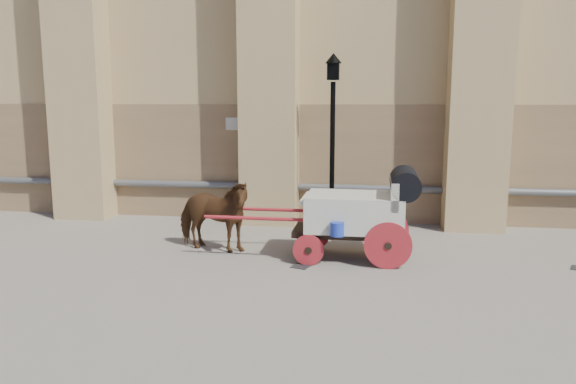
# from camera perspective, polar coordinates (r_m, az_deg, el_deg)

# --- Properties ---
(ground) EXTENTS (90.00, 90.00, 0.00)m
(ground) POSITION_cam_1_polar(r_m,az_deg,el_deg) (10.83, 0.04, -7.44)
(ground) COLOR slate
(ground) RESTS_ON ground
(horse) EXTENTS (1.96, 1.25, 1.53)m
(horse) POSITION_cam_1_polar(r_m,az_deg,el_deg) (11.72, -7.65, -2.35)
(horse) COLOR brown
(horse) RESTS_ON ground
(carriage) EXTENTS (4.17, 1.48, 1.82)m
(carriage) POSITION_cam_1_polar(r_m,az_deg,el_deg) (11.12, 7.53, -1.85)
(carriage) COLOR black
(carriage) RESTS_ON ground
(street_lamp) EXTENTS (0.39, 0.39, 4.19)m
(street_lamp) POSITION_cam_1_polar(r_m,az_deg,el_deg) (13.41, 4.54, 5.58)
(street_lamp) COLOR black
(street_lamp) RESTS_ON ground
(drain_grate_near) EXTENTS (0.40, 0.40, 0.01)m
(drain_grate_near) POSITION_cam_1_polar(r_m,az_deg,el_deg) (10.74, 1.30, -7.55)
(drain_grate_near) COLOR black
(drain_grate_near) RESTS_ON ground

